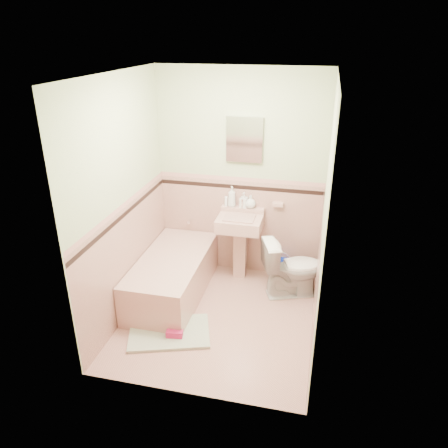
% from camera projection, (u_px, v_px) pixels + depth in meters
% --- Properties ---
extents(floor, '(2.20, 2.20, 0.00)m').
position_uv_depth(floor, '(219.00, 317.00, 4.67)').
color(floor, tan).
rests_on(floor, ground).
extents(ceiling, '(2.20, 2.20, 0.00)m').
position_uv_depth(ceiling, '(217.00, 74.00, 3.64)').
color(ceiling, white).
rests_on(ceiling, ground).
extents(wall_back, '(2.50, 0.00, 2.50)m').
position_uv_depth(wall_back, '(240.00, 176.00, 5.13)').
color(wall_back, '#F4E8C7').
rests_on(wall_back, ground).
extents(wall_front, '(2.50, 0.00, 2.50)m').
position_uv_depth(wall_front, '(183.00, 266.00, 3.18)').
color(wall_front, '#F4E8C7').
rests_on(wall_front, ground).
extents(wall_left, '(0.00, 2.50, 2.50)m').
position_uv_depth(wall_left, '(122.00, 202.00, 4.36)').
color(wall_left, '#F4E8C7').
rests_on(wall_left, ground).
extents(wall_right, '(0.00, 2.50, 2.50)m').
position_uv_depth(wall_right, '(324.00, 220.00, 3.95)').
color(wall_right, '#F4E8C7').
rests_on(wall_right, ground).
extents(wainscot_back, '(2.00, 0.00, 2.00)m').
position_uv_depth(wainscot_back, '(239.00, 226.00, 5.39)').
color(wainscot_back, tan).
rests_on(wainscot_back, ground).
extents(wainscot_front, '(2.00, 0.00, 2.00)m').
position_uv_depth(wainscot_front, '(186.00, 336.00, 3.46)').
color(wainscot_front, tan).
rests_on(wainscot_front, ground).
extents(wainscot_left, '(0.00, 2.20, 2.20)m').
position_uv_depth(wainscot_left, '(129.00, 259.00, 4.63)').
color(wainscot_left, tan).
rests_on(wainscot_left, ground).
extents(wainscot_right, '(0.00, 2.20, 2.20)m').
position_uv_depth(wainscot_right, '(317.00, 281.00, 4.22)').
color(wainscot_right, tan).
rests_on(wainscot_right, ground).
extents(accent_back, '(2.00, 0.00, 2.00)m').
position_uv_depth(accent_back, '(240.00, 187.00, 5.17)').
color(accent_back, black).
rests_on(accent_back, ground).
extents(accent_front, '(2.00, 0.00, 2.00)m').
position_uv_depth(accent_front, '(184.00, 280.00, 3.25)').
color(accent_front, black).
rests_on(accent_front, ground).
extents(accent_left, '(0.00, 2.20, 2.20)m').
position_uv_depth(accent_left, '(125.00, 214.00, 4.41)').
color(accent_left, black).
rests_on(accent_left, ground).
extents(accent_right, '(0.00, 2.20, 2.20)m').
position_uv_depth(accent_right, '(321.00, 233.00, 4.01)').
color(accent_right, black).
rests_on(accent_right, ground).
extents(cap_back, '(2.00, 0.00, 2.00)m').
position_uv_depth(cap_back, '(240.00, 179.00, 5.13)').
color(cap_back, tan).
rests_on(cap_back, ground).
extents(cap_front, '(2.00, 0.00, 2.00)m').
position_uv_depth(cap_front, '(183.00, 269.00, 3.21)').
color(cap_front, tan).
rests_on(cap_front, ground).
extents(cap_left, '(0.00, 2.20, 2.20)m').
position_uv_depth(cap_left, '(124.00, 205.00, 4.37)').
color(cap_left, tan).
rests_on(cap_left, ground).
extents(cap_right, '(0.00, 2.20, 2.20)m').
position_uv_depth(cap_right, '(322.00, 223.00, 3.96)').
color(cap_right, tan).
rests_on(cap_right, ground).
extents(bathtub, '(0.70, 1.50, 0.45)m').
position_uv_depth(bathtub, '(173.00, 277.00, 5.00)').
color(bathtub, tan).
rests_on(bathtub, floor).
extents(tub_faucet, '(0.04, 0.12, 0.04)m').
position_uv_depth(tub_faucet, '(190.00, 221.00, 5.47)').
color(tub_faucet, silver).
rests_on(tub_faucet, wall_back).
extents(sink, '(0.52, 0.48, 0.82)m').
position_uv_depth(sink, '(239.00, 248.00, 5.25)').
color(sink, tan).
rests_on(sink, floor).
extents(sink_faucet, '(0.02, 0.02, 0.10)m').
position_uv_depth(sink_faucet, '(242.00, 203.00, 5.16)').
color(sink_faucet, silver).
rests_on(sink_faucet, sink).
extents(medicine_cabinet, '(0.42, 0.04, 0.52)m').
position_uv_depth(medicine_cabinet, '(245.00, 140.00, 4.91)').
color(medicine_cabinet, white).
rests_on(medicine_cabinet, wall_back).
extents(soap_dish, '(0.13, 0.07, 0.04)m').
position_uv_depth(soap_dish, '(278.00, 204.00, 5.12)').
color(soap_dish, tan).
rests_on(soap_dish, wall_back).
extents(soap_bottle_left, '(0.13, 0.13, 0.25)m').
position_uv_depth(soap_bottle_left, '(232.00, 197.00, 5.20)').
color(soap_bottle_left, '#B2B2B2').
rests_on(soap_bottle_left, sink).
extents(soap_bottle_mid, '(0.10, 0.10, 0.19)m').
position_uv_depth(soap_bottle_mid, '(244.00, 200.00, 5.18)').
color(soap_bottle_mid, '#B2B2B2').
rests_on(soap_bottle_mid, sink).
extents(soap_bottle_right, '(0.16, 0.16, 0.16)m').
position_uv_depth(soap_bottle_right, '(251.00, 202.00, 5.17)').
color(soap_bottle_right, '#B2B2B2').
rests_on(soap_bottle_right, sink).
extents(tube, '(0.04, 0.04, 0.12)m').
position_uv_depth(tube, '(226.00, 201.00, 5.24)').
color(tube, white).
rests_on(tube, sink).
extents(toilet, '(0.78, 0.61, 0.70)m').
position_uv_depth(toilet, '(292.00, 268.00, 4.95)').
color(toilet, white).
rests_on(toilet, floor).
extents(bucket, '(0.31, 0.31, 0.23)m').
position_uv_depth(bucket, '(281.00, 269.00, 5.38)').
color(bucket, '#0B2292').
rests_on(bucket, floor).
extents(bath_mat, '(0.93, 0.76, 0.03)m').
position_uv_depth(bath_mat, '(169.00, 333.00, 4.41)').
color(bath_mat, '#9AA88C').
rests_on(bath_mat, floor).
extents(shoe, '(0.17, 0.10, 0.07)m').
position_uv_depth(shoe, '(175.00, 334.00, 4.32)').
color(shoe, '#BF1E59').
rests_on(shoe, bath_mat).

